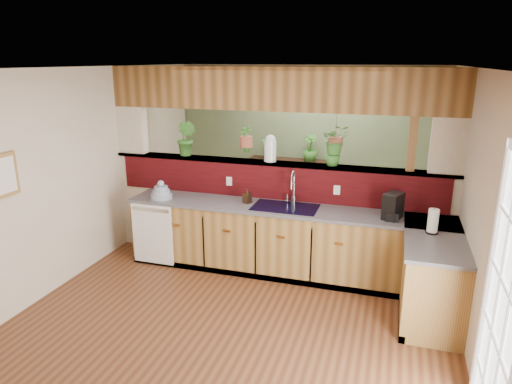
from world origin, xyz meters
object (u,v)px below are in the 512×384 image
(glass_jar, at_px, (270,148))
(faucet, at_px, (293,186))
(dish_stack, at_px, (161,193))
(coffee_maker, at_px, (393,207))
(paper_towel, at_px, (433,222))
(shelving_console, at_px, (292,188))
(soap_dispenser, at_px, (247,196))

(glass_jar, bearing_deg, faucet, -30.89)
(dish_stack, relative_size, coffee_maker, 0.93)
(dish_stack, xyz_separation_m, paper_towel, (3.37, -0.28, 0.05))
(faucet, distance_m, dish_stack, 1.75)
(faucet, bearing_deg, paper_towel, -18.59)
(dish_stack, bearing_deg, coffee_maker, 1.38)
(dish_stack, relative_size, shelving_console, 0.19)
(soap_dispenser, bearing_deg, coffee_maker, -2.45)
(coffee_maker, distance_m, shelving_console, 2.95)
(faucet, height_order, dish_stack, faucet)
(faucet, bearing_deg, dish_stack, -170.79)
(faucet, relative_size, shelving_console, 0.29)
(coffee_maker, distance_m, paper_towel, 0.54)
(soap_dispenser, xyz_separation_m, paper_towel, (2.22, -0.42, 0.03))
(coffee_maker, height_order, paper_towel, coffee_maker)
(coffee_maker, bearing_deg, soap_dispenser, -159.52)
(faucet, distance_m, soap_dispenser, 0.60)
(coffee_maker, xyz_separation_m, glass_jar, (-1.60, 0.43, 0.53))
(paper_towel, bearing_deg, dish_stack, 175.33)
(dish_stack, distance_m, shelving_console, 2.74)
(coffee_maker, bearing_deg, paper_towel, -16.91)
(coffee_maker, xyz_separation_m, paper_towel, (0.42, -0.35, -0.01))
(coffee_maker, height_order, shelving_console, coffee_maker)
(soap_dispenser, bearing_deg, faucet, 12.96)
(faucet, relative_size, glass_jar, 1.26)
(dish_stack, bearing_deg, soap_dispenser, 7.32)
(dish_stack, distance_m, paper_towel, 3.39)
(shelving_console, bearing_deg, faucet, -75.46)
(paper_towel, bearing_deg, glass_jar, 159.01)
(faucet, xyz_separation_m, glass_jar, (-0.36, 0.22, 0.43))
(coffee_maker, relative_size, paper_towel, 1.07)
(paper_towel, xyz_separation_m, shelving_console, (-2.14, 2.67, -0.53))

